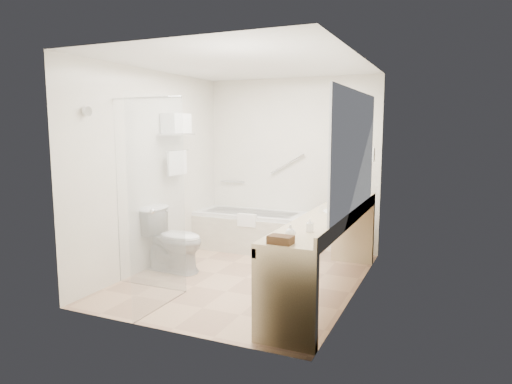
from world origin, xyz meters
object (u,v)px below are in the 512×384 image
at_px(bathtub, 251,230).
at_px(water_bottle_left, 352,194).
at_px(vanity_counter, 327,236).
at_px(toilet, 173,240).
at_px(amenity_basket, 281,240).

height_order(bathtub, water_bottle_left, water_bottle_left).
bearing_deg(bathtub, vanity_counter, -42.35).
xyz_separation_m(toilet, water_bottle_left, (1.98, 1.14, 0.55)).
bearing_deg(vanity_counter, amenity_basket, -92.66).
xyz_separation_m(bathtub, amenity_basket, (1.47, -2.64, 0.61)).
xyz_separation_m(vanity_counter, amenity_basket, (-0.06, -1.25, 0.24)).
distance_m(toilet, water_bottle_left, 2.35).
bearing_deg(toilet, bathtub, -15.60).
xyz_separation_m(bathtub, water_bottle_left, (1.53, -0.22, 0.67)).
distance_m(bathtub, vanity_counter, 2.09).
xyz_separation_m(bathtub, toilet, (-0.45, -1.35, 0.12)).
bearing_deg(vanity_counter, water_bottle_left, 89.71).
bearing_deg(toilet, vanity_counter, -88.24).
relative_size(toilet, water_bottle_left, 3.97).
relative_size(bathtub, vanity_counter, 0.59).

